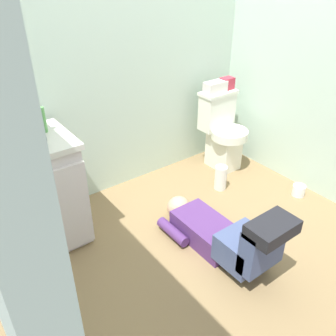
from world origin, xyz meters
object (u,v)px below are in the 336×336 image
Objects in this scene: toilet at (222,132)px; bottle_green at (43,120)px; vanity_cabinet at (36,194)px; toiletry_bag at (227,83)px; bottle_pink at (34,121)px; paper_towel_roll at (221,178)px; bottle_blue at (23,124)px; bottle_white at (7,125)px; person_plumber at (224,235)px; tissue_box at (215,87)px; faucet at (15,127)px; toilet_paper_roll at (299,190)px.

toilet is 1.75m from bottle_green.
vanity_cabinet is 1.98m from toiletry_bag.
paper_towel_roll is (1.42, -0.38, -0.79)m from bottle_pink.
bottle_blue reaches higher than vanity_cabinet.
bottle_white is at bearing 154.63° from bottle_pink.
bottle_pink is at bearing -178.91° from toiletry_bag.
vanity_cabinet reaches higher than paper_towel_roll.
person_plumber is (-0.87, -0.94, -0.19)m from toilet.
tissue_box is (0.83, 1.03, 0.62)m from person_plumber.
toilet is 4.26× the size of bottle_green.
bottle_green reaches higher than toilet.
faucet is 2.37m from toilet_paper_roll.
vanity_cabinet is 0.52m from bottle_green.
bottle_blue reaches higher than person_plumber.
paper_towel_roll is (1.49, -0.39, -0.78)m from bottle_blue.
bottle_pink is at bearing 130.65° from person_plumber.
person_plumber is at bearing -43.33° from vanity_cabinet.
bottle_pink reaches higher than bottle_white.
vanity_cabinet is at bearing 136.67° from person_plumber.
faucet reaches higher than toiletry_bag.
bottle_blue is (0.04, -0.04, 0.03)m from faucet.
tissue_box is 1.63m from bottle_green.
faucet is 0.45× the size of tissue_box.
bottle_blue is (-1.75, -0.02, 0.10)m from tissue_box.
bottle_pink is at bearing 155.40° from toilet_paper_roll.
person_plumber is at bearing -49.35° from bottle_pink.
bottle_blue reaches higher than faucet.
vanity_cabinet is (-1.83, -0.03, 0.05)m from toilet.
toilet is 4.95× the size of bottle_white.
person_plumber is 1.07m from toilet_paper_roll.
toiletry_bag is at bearing -1.08° from bottle_white.
bottle_blue reaches higher than toilet_paper_roll.
toiletry_bag reaches higher than vanity_cabinet.
paper_towel_roll is at bearing -133.20° from toilet.
vanity_cabinet is 0.47m from faucet.
bottle_green is at bearing 178.65° from toilet.
bottle_blue is 0.86× the size of bottle_green.
bottle_white is 1.82m from paper_towel_roll.
toilet_paper_roll is at bearing -24.24° from bottle_blue.
toilet is 1.87m from bottle_blue.
faucet reaches higher than toilet.
vanity_cabinet is at bearing 158.69° from toilet_paper_roll.
bottle_pink is (-1.72, 0.06, 0.54)m from toilet.
vanity_cabinet is at bearing -176.39° from toiletry_bag.
bottle_pink is 0.06m from bottle_green.
paper_towel_roll is (-0.30, -0.32, -0.25)m from toilet.
bottle_white is 0.10m from bottle_blue.
bottle_pink reaches higher than tissue_box.
faucet is 1.79m from tissue_box.
bottle_green reaches higher than vanity_cabinet.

